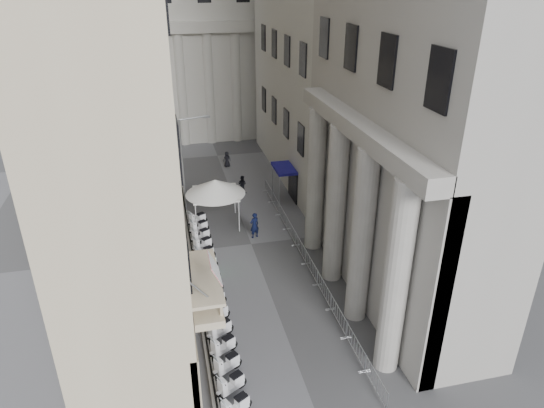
{
  "coord_description": "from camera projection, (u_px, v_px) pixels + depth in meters",
  "views": [
    {
      "loc": [
        -5.4,
        -10.59,
        17.64
      ],
      "look_at": [
        0.84,
        16.21,
        4.5
      ],
      "focal_mm": 32.0,
      "sensor_mm": 36.0,
      "label": 1
    }
  ],
  "objects": [
    {
      "name": "pedestrian_a",
      "position": [
        254.0,
        225.0,
        35.37
      ],
      "size": [
        0.84,
        0.7,
        1.99
      ],
      "primitive_type": "imported",
      "rotation": [
        0.0,
        0.0,
        3.5
      ],
      "color": "#0C1233",
      "rests_on": "ground"
    },
    {
      "name": "pedestrian_b",
      "position": [
        242.0,
        184.0,
        42.71
      ],
      "size": [
        1.0,
        0.96,
        1.62
      ],
      "primitive_type": "imported",
      "rotation": [
        0.0,
        0.0,
        2.5
      ],
      "color": "black",
      "rests_on": "ground"
    },
    {
      "name": "security_tent",
      "position": [
        214.0,
        187.0,
        36.51
      ],
      "size": [
        4.53,
        4.53,
        3.68
      ],
      "color": "white",
      "rests_on": "ground"
    },
    {
      "name": "scooter_12",
      "position": [
        201.0,
        243.0,
        35.07
      ],
      "size": [
        1.5,
        1.17,
        1.5
      ],
      "primitive_type": null,
      "rotation": [
        0.0,
        0.0,
        2.08
      ],
      "color": "white",
      "rests_on": "ground"
    },
    {
      "name": "barrier_4",
      "position": [
        311.0,
        274.0,
        31.4
      ],
      "size": [
        0.6,
        2.4,
        1.1
      ],
      "primitive_type": null,
      "color": "#B5B8BD",
      "rests_on": "ground"
    },
    {
      "name": "scooter_2",
      "position": [
        228.0,
        373.0,
        23.62
      ],
      "size": [
        1.5,
        1.17,
        1.5
      ],
      "primitive_type": null,
      "rotation": [
        0.0,
        0.0,
        2.08
      ],
      "color": "white",
      "rests_on": "ground"
    },
    {
      "name": "scooter_4",
      "position": [
        221.0,
        338.0,
        25.91
      ],
      "size": [
        1.5,
        1.17,
        1.5
      ],
      "primitive_type": null,
      "rotation": [
        0.0,
        0.0,
        2.08
      ],
      "color": "white",
      "rests_on": "ground"
    },
    {
      "name": "scooter_7",
      "position": [
        212.0,
        295.0,
        29.35
      ],
      "size": [
        1.5,
        1.17,
        1.5
      ],
      "primitive_type": null,
      "rotation": [
        0.0,
        0.0,
        2.08
      ],
      "color": "white",
      "rests_on": "ground"
    },
    {
      "name": "barrier_9",
      "position": [
        269.0,
        196.0,
        42.39
      ],
      "size": [
        0.6,
        2.4,
        1.1
      ],
      "primitive_type": null,
      "color": "#B5B8BD",
      "rests_on": "ground"
    },
    {
      "name": "barrier_1",
      "position": [
        355.0,
        354.0,
        24.81
      ],
      "size": [
        0.6,
        2.4,
        1.1
      ],
      "primitive_type": null,
      "color": "#B5B8BD",
      "rests_on": "ground"
    },
    {
      "name": "street_lamp",
      "position": [
        186.0,
        159.0,
        37.42
      ],
      "size": [
        2.5,
        0.86,
        7.85
      ],
      "rotation": [
        0.0,
        0.0,
        0.28
      ],
      "color": "gray",
      "rests_on": "ground"
    },
    {
      "name": "barrier_5",
      "position": [
        300.0,
        254.0,
        33.6
      ],
      "size": [
        0.6,
        2.4,
        1.1
      ],
      "primitive_type": null,
      "color": "#B5B8BD",
      "rests_on": "ground"
    },
    {
      "name": "barrier_8",
      "position": [
        275.0,
        208.0,
        40.19
      ],
      "size": [
        0.6,
        2.4,
        1.1
      ],
      "primitive_type": null,
      "color": "#B5B8BD",
      "rests_on": "ground"
    },
    {
      "name": "info_kiosk",
      "position": [
        209.0,
        268.0,
        30.42
      ],
      "size": [
        0.53,
        0.87,
        1.78
      ],
      "rotation": [
        0.0,
        0.0,
        0.37
      ],
      "color": "black",
      "rests_on": "ground"
    },
    {
      "name": "scooter_3",
      "position": [
        224.0,
        355.0,
        24.77
      ],
      "size": [
        1.5,
        1.17,
        1.5
      ],
      "primitive_type": null,
      "rotation": [
        0.0,
        0.0,
        2.08
      ],
      "color": "white",
      "rests_on": "ground"
    },
    {
      "name": "blue_awning",
      "position": [
        284.0,
        200.0,
        41.72
      ],
      "size": [
        1.6,
        3.0,
        3.0
      ],
      "primitive_type": null,
      "color": "navy",
      "rests_on": "ground"
    },
    {
      "name": "iron_fence",
      "position": [
        193.0,
        260.0,
        32.96
      ],
      "size": [
        0.3,
        28.0,
        1.4
      ],
      "primitive_type": null,
      "color": "black",
      "rests_on": "ground"
    },
    {
      "name": "barrier_3",
      "position": [
        323.0,
        297.0,
        29.2
      ],
      "size": [
        0.6,
        2.4,
        1.1
      ],
      "primitive_type": null,
      "color": "#B5B8BD",
      "rests_on": "ground"
    },
    {
      "name": "barrier_6",
      "position": [
        291.0,
        237.0,
        35.79
      ],
      "size": [
        0.6,
        2.4,
        1.1
      ],
      "primitive_type": null,
      "color": "#B5B8BD",
      "rests_on": "ground"
    },
    {
      "name": "scooter_8",
      "position": [
        210.0,
        283.0,
        30.49
      ],
      "size": [
        1.5,
        1.17,
        1.5
      ],
      "primitive_type": null,
      "rotation": [
        0.0,
        0.0,
        2.08
      ],
      "color": "white",
      "rests_on": "ground"
    },
    {
      "name": "pedestrian_c",
      "position": [
        227.0,
        159.0,
        48.5
      ],
      "size": [
        0.85,
        0.65,
        1.57
      ],
      "primitive_type": "imported",
      "rotation": [
        0.0,
        0.0,
        3.34
      ],
      "color": "black",
      "rests_on": "ground"
    },
    {
      "name": "scooter_10",
      "position": [
        205.0,
        261.0,
        32.78
      ],
      "size": [
        1.5,
        1.17,
        1.5
      ],
      "primitive_type": null,
      "rotation": [
        0.0,
        0.0,
        2.08
      ],
      "color": "white",
      "rests_on": "ground"
    },
    {
      "name": "scooter_9",
      "position": [
        207.0,
        272.0,
        31.64
      ],
      "size": [
        1.5,
        1.17,
        1.5
      ],
      "primitive_type": null,
      "rotation": [
        0.0,
        0.0,
        2.08
      ],
      "color": "white",
      "rests_on": "ground"
    },
    {
      "name": "scooter_14",
      "position": [
        198.0,
        226.0,
        37.36
      ],
      "size": [
        1.5,
        1.17,
        1.5
      ],
      "primitive_type": null,
      "rotation": [
        0.0,
        0.0,
        2.08
      ],
      "color": "white",
      "rests_on": "ground"
    },
    {
      "name": "scooter_1",
      "position": [
        232.0,
        394.0,
        22.48
      ],
      "size": [
        1.5,
        1.17,
        1.5
      ],
      "primitive_type": null,
      "rotation": [
        0.0,
        0.0,
        2.08
      ],
      "color": "white",
      "rests_on": "ground"
    },
    {
      "name": "barrier_7",
      "position": [
        283.0,
        222.0,
        37.99
      ],
      "size": [
        0.6,
        2.4,
        1.1
      ],
      "primitive_type": null,
      "color": "#B5B8BD",
      "rests_on": "ground"
    },
    {
      "name": "barrier_0",
      "position": [
        375.0,
        391.0,
        22.61
      ],
      "size": [
        0.6,
        2.4,
        1.1
      ],
      "primitive_type": null,
      "color": "#B5B8BD",
      "rests_on": "ground"
    },
    {
      "name": "scooter_11",
      "position": [
        203.0,
        252.0,
        33.93
      ],
      "size": [
        1.5,
        1.17,
        1.5
      ],
      "primitive_type": null,
      "rotation": [
        0.0,
        0.0,
        2.08
      ],
      "color": "white",
      "rests_on": "ground"
    },
    {
      "name": "barrier_2",
      "position": [
        338.0,
        323.0,
        27.01
      ],
      "size": [
        0.6,
        2.4,
        1.1
      ],
      "primitive_type": null,
      "color": "#B5B8BD",
      "rests_on": "ground"
    },
    {
      "name": "scooter_13",
      "position": [
        200.0,
        234.0,
        36.22
      ],
      "size": [
        1.5,
        1.17,
        1.5
      ],
      "primitive_type": null,
      "rotation": [
        0.0,
        0.0,
        2.08
      ],
      "color": "white",
      "rests_on": "ground"
    },
    {
      "name": "scooter_6",
      "position": [
        215.0,
        308.0,
        28.2
      ],
      "size": [
        1.5,
        1.17,
        1.5
      ],
      "primitive_type": null,
      "rotation": [
        0.0,
        0.0,
        2.08
      ],
      "color": "white",
      "rests_on": "ground"
    },
    {
      "name": "scooter_5",
      "position": [
        217.0,
        322.0,
        27.06
      ],
      "size": [
        1.5,
        1.17,
        1.5
      ],
      "primitive_type": null,
      "rotation": [
        0.0,
        0.0,
        2.08
      ],
      "color": "white",
      "rests_on": "ground"
    }
  ]
}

